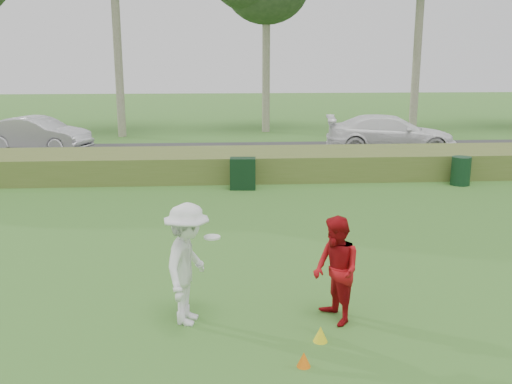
{
  "coord_description": "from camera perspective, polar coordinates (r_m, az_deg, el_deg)",
  "views": [
    {
      "loc": [
        -0.86,
        -8.41,
        4.27
      ],
      "look_at": [
        0.0,
        4.0,
        1.3
      ],
      "focal_mm": 40.0,
      "sensor_mm": 36.0,
      "label": 1
    }
  ],
  "objects": [
    {
      "name": "ground",
      "position": [
        9.47,
        1.73,
        -13.37
      ],
      "size": [
        120.0,
        120.0,
        0.0
      ],
      "primitive_type": "plane",
      "color": "#316923",
      "rests_on": "ground"
    },
    {
      "name": "reed_strip",
      "position": [
        20.78,
        -1.53,
        2.83
      ],
      "size": [
        80.0,
        3.0,
        0.9
      ],
      "primitive_type": "cube",
      "color": "#506528",
      "rests_on": "ground"
    },
    {
      "name": "park_road",
      "position": [
        25.78,
        -2.01,
        3.95
      ],
      "size": [
        80.0,
        6.0,
        0.06
      ],
      "primitive_type": "cube",
      "color": "#2D2D2D",
      "rests_on": "ground"
    },
    {
      "name": "player_white",
      "position": [
        9.32,
        -6.84,
        -7.18
      ],
      "size": [
        1.07,
        1.45,
        2.01
      ],
      "rotation": [
        0.0,
        0.0,
        1.3
      ],
      "color": "white",
      "rests_on": "ground"
    },
    {
      "name": "player_red",
      "position": [
        9.4,
        8.02,
        -7.78
      ],
      "size": [
        0.89,
        1.02,
        1.78
      ],
      "primitive_type": "imported",
      "rotation": [
        0.0,
        0.0,
        -1.29
      ],
      "color": "#A40E13",
      "rests_on": "ground"
    },
    {
      "name": "cone_orange",
      "position": [
        8.39,
        4.8,
        -16.34
      ],
      "size": [
        0.2,
        0.2,
        0.22
      ],
      "primitive_type": "cone",
      "color": "orange",
      "rests_on": "ground"
    },
    {
      "name": "cone_yellow",
      "position": [
        9.05,
        6.46,
        -13.93
      ],
      "size": [
        0.23,
        0.23,
        0.25
      ],
      "primitive_type": "cone",
      "color": "yellow",
      "rests_on": "ground"
    },
    {
      "name": "utility_cabinet",
      "position": [
        18.72,
        -1.32,
        1.86
      ],
      "size": [
        0.87,
        0.58,
        1.04
      ],
      "primitive_type": "cube",
      "rotation": [
        0.0,
        0.0,
        -0.08
      ],
      "color": "black",
      "rests_on": "ground"
    },
    {
      "name": "trash_bin",
      "position": [
        20.53,
        19.79,
        2.0
      ],
      "size": [
        0.66,
        0.66,
        0.97
      ],
      "primitive_type": "cylinder",
      "rotation": [
        0.0,
        0.0,
        0.02
      ],
      "color": "#11331B",
      "rests_on": "ground"
    },
    {
      "name": "car_mid",
      "position": [
        27.79,
        -20.96,
        5.44
      ],
      "size": [
        4.99,
        3.0,
        1.55
      ],
      "primitive_type": "imported",
      "rotation": [
        0.0,
        0.0,
        1.26
      ],
      "color": "silver",
      "rests_on": "park_road"
    },
    {
      "name": "car_right",
      "position": [
        26.31,
        13.28,
        5.68
      ],
      "size": [
        5.99,
        3.16,
        1.65
      ],
      "primitive_type": "imported",
      "rotation": [
        0.0,
        0.0,
        1.42
      ],
      "color": "white",
      "rests_on": "park_road"
    }
  ]
}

